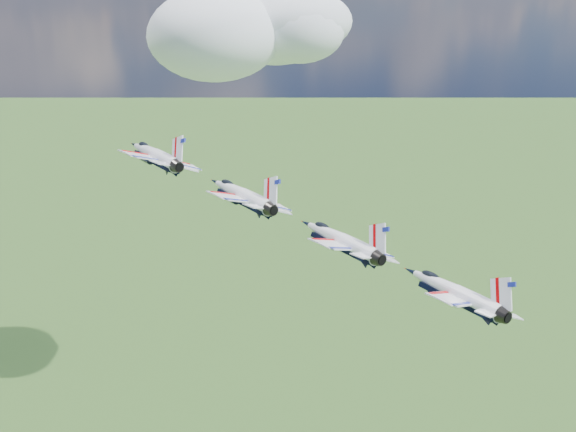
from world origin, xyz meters
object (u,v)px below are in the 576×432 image
object	(u,v)px
jet_0	(154,155)
jet_3	(452,291)
jet_2	(339,239)
jet_1	(240,194)

from	to	relation	value
jet_0	jet_3	xyz separation A→B (m)	(24.85, -26.55, -8.12)
jet_0	jet_2	distance (m)	24.84
jet_0	jet_2	size ratio (longest dim) A/B	1.00
jet_2	jet_0	bearing A→B (deg)	113.47
jet_1	jet_3	size ratio (longest dim) A/B	1.00
jet_1	jet_2	distance (m)	12.42
jet_0	jet_2	xyz separation A→B (m)	(16.56, -17.70, -5.41)
jet_1	jet_0	bearing A→B (deg)	113.47
jet_0	jet_3	bearing A→B (deg)	-66.53
jet_1	jet_2	xyz separation A→B (m)	(8.28, -8.85, -2.71)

